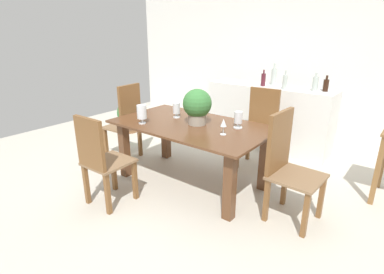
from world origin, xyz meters
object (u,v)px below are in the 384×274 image
chair_foot_end (287,162)px  potted_plant_floor (129,115)px  chair_head_end (126,120)px  wine_bottle_dark (285,82)px  chair_near_left (100,158)px  crystal_vase_center_near (176,109)px  wine_bottle_clear (263,79)px  crystal_vase_left (142,112)px  wine_bottle_tall (326,85)px  wine_bottle_amber (315,84)px  chair_far_right (260,125)px  wine_bottle_green (274,76)px  crystal_vase_right (238,119)px  wine_glass (223,123)px  dining_table (191,136)px  kitchen_counter (268,117)px  flower_centerpiece (197,105)px

chair_foot_end → potted_plant_floor: (-3.20, 0.82, -0.26)m
chair_head_end → wine_bottle_dark: bearing=130.2°
chair_near_left → crystal_vase_center_near: size_ratio=5.28×
wine_bottle_dark → wine_bottle_clear: wine_bottle_dark is taller
crystal_vase_left → wine_bottle_tall: (1.40, 2.06, 0.18)m
wine_bottle_amber → wine_bottle_clear: (-0.73, -0.06, -0.00)m
chair_far_right → crystal_vase_center_near: (-0.70, -0.87, 0.28)m
crystal_vase_left → potted_plant_floor: bearing=144.2°
chair_head_end → crystal_vase_center_near: (0.84, 0.09, 0.27)m
crystal_vase_center_near → potted_plant_floor: (-1.75, 0.73, -0.53)m
wine_bottle_green → wine_bottle_dark: 0.37m
crystal_vase_right → wine_bottle_amber: bearing=77.0°
crystal_vase_center_near → wine_bottle_amber: 1.94m
crystal_vase_right → wine_bottle_green: bearing=101.4°
wine_bottle_green → potted_plant_floor: size_ratio=0.54×
wine_glass → wine_bottle_amber: 1.79m
chair_head_end → crystal_vase_right: 1.67m
wine_bottle_amber → potted_plant_floor: 3.09m
chair_near_left → wine_bottle_tall: wine_bottle_tall is taller
chair_foot_end → wine_glass: (-0.66, -0.10, 0.28)m
dining_table → wine_bottle_amber: bearing=63.4°
chair_far_right → wine_bottle_dark: (0.05, 0.58, 0.49)m
crystal_vase_right → potted_plant_floor: bearing=166.1°
dining_table → wine_glass: size_ratio=10.79×
chair_foot_end → chair_head_end: (-2.29, 0.00, -0.00)m
wine_bottle_clear → kitchen_counter: bearing=49.0°
dining_table → crystal_vase_right: bearing=21.5°
chair_foot_end → chair_near_left: chair_foot_end is taller
chair_far_right → chair_head_end: 1.82m
dining_table → chair_foot_end: size_ratio=1.71×
kitchen_counter → wine_bottle_tall: bearing=3.4°
chair_near_left → kitchen_counter: chair_near_left is taller
wine_bottle_green → potted_plant_floor: bearing=-156.6°
wine_bottle_green → dining_table: bearing=-95.5°
wine_bottle_green → wine_bottle_clear: (-0.07, -0.20, -0.03)m
potted_plant_floor → chair_far_right: bearing=3.4°
chair_near_left → chair_far_right: size_ratio=0.94×
wine_bottle_tall → chair_far_right: bearing=-125.9°
wine_bottle_clear → flower_centerpiece: bearing=-91.6°
wine_bottle_clear → potted_plant_floor: bearing=-160.4°
flower_centerpiece → wine_glass: (0.43, -0.13, -0.10)m
chair_far_right → flower_centerpiece: size_ratio=2.58×
wine_glass → wine_bottle_green: 1.92m
wine_bottle_green → wine_bottle_amber: (0.66, -0.13, -0.03)m
wine_bottle_amber → kitchen_counter: bearing=177.3°
flower_centerpiece → wine_bottle_dark: bearing=75.4°
wine_bottle_amber → chair_head_end: bearing=-140.2°
chair_head_end → crystal_vase_left: (0.69, -0.34, 0.29)m
crystal_vase_right → wine_bottle_amber: size_ratio=0.76×
chair_far_right → crystal_vase_left: chair_far_right is taller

